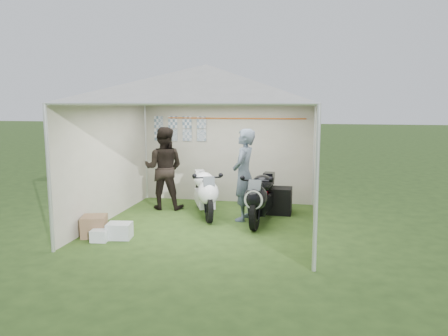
{
  "coord_description": "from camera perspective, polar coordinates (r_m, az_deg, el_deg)",
  "views": [
    {
      "loc": [
        1.9,
        -7.91,
        2.32
      ],
      "look_at": [
        0.26,
        0.35,
        1.04
      ],
      "focal_mm": 35.0,
      "sensor_mm": 36.0,
      "label": 1
    }
  ],
  "objects": [
    {
      "name": "canopy_tent",
      "position": [
        8.17,
        -2.26,
        10.4
      ],
      "size": [
        5.66,
        5.66,
        3.0
      ],
      "color": "silver",
      "rests_on": "ground"
    },
    {
      "name": "paddock_stand",
      "position": [
        9.39,
        5.84,
        -4.81
      ],
      "size": [
        0.41,
        0.28,
        0.29
      ],
      "primitive_type": "cube",
      "rotation": [
        0.0,
        0.0,
        -0.08
      ],
      "color": "#182BC0",
      "rests_on": "ground"
    },
    {
      "name": "person_dark_jacket",
      "position": [
        9.57,
        -7.87,
        -0.02
      ],
      "size": [
        0.92,
        0.74,
        1.79
      ],
      "primitive_type": "imported",
      "rotation": [
        0.0,
        0.0,
        3.22
      ],
      "color": "black",
      "rests_on": "ground"
    },
    {
      "name": "crate_1",
      "position": [
        7.99,
        -16.58,
        -7.29
      ],
      "size": [
        0.5,
        0.5,
        0.36
      ],
      "primitive_type": "cube",
      "rotation": [
        0.0,
        0.0,
        0.29
      ],
      "color": "#816043",
      "rests_on": "ground"
    },
    {
      "name": "crate_2",
      "position": [
        7.7,
        -15.94,
        -8.49
      ],
      "size": [
        0.3,
        0.26,
        0.2
      ],
      "primitive_type": "cube",
      "rotation": [
        0.0,
        0.0,
        0.11
      ],
      "color": "silver",
      "rests_on": "ground"
    },
    {
      "name": "motorcycle_black",
      "position": [
        8.48,
        4.83,
        -3.65
      ],
      "size": [
        0.52,
        1.91,
        0.94
      ],
      "rotation": [
        0.0,
        0.0,
        -0.08
      ],
      "color": "black",
      "rests_on": "ground"
    },
    {
      "name": "motorcycle_white",
      "position": [
        8.96,
        -2.52,
        -3.06
      ],
      "size": [
        0.92,
        1.76,
        0.91
      ],
      "rotation": [
        0.0,
        0.0,
        0.38
      ],
      "color": "black",
      "rests_on": "ground"
    },
    {
      "name": "person_blue_jacket",
      "position": [
        8.56,
        2.61,
        -0.91
      ],
      "size": [
        0.54,
        0.72,
        1.81
      ],
      "primitive_type": "imported",
      "rotation": [
        0.0,
        0.0,
        -1.74
      ],
      "color": "slate",
      "rests_on": "ground"
    },
    {
      "name": "crate_0",
      "position": [
        7.77,
        -13.49,
        -7.97
      ],
      "size": [
        0.44,
        0.37,
        0.27
      ],
      "primitive_type": "cube",
      "rotation": [
        0.0,
        0.0,
        0.13
      ],
      "color": "silver",
      "rests_on": "ground"
    },
    {
      "name": "ground",
      "position": [
        8.46,
        -2.2,
        -7.31
      ],
      "size": [
        80.0,
        80.0,
        0.0
      ],
      "primitive_type": "plane",
      "color": "#2D471A",
      "rests_on": "ground"
    },
    {
      "name": "equipment_box",
      "position": [
        9.23,
        7.09,
        -4.24
      ],
      "size": [
        0.56,
        0.45,
        0.55
      ],
      "primitive_type": "cube",
      "rotation": [
        0.0,
        0.0,
        -0.01
      ],
      "color": "black",
      "rests_on": "ground"
    }
  ]
}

